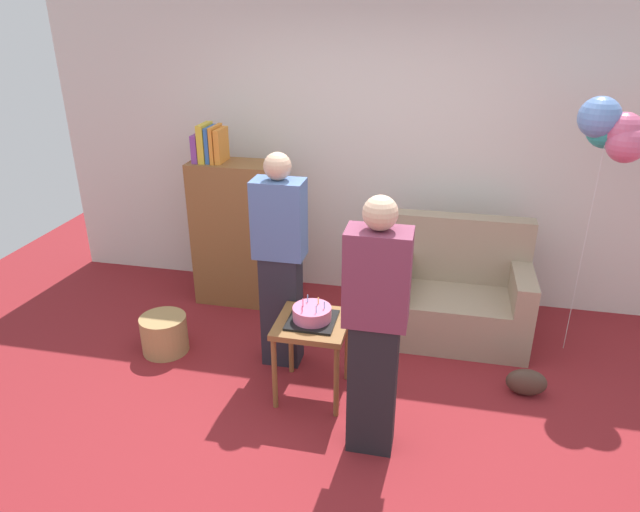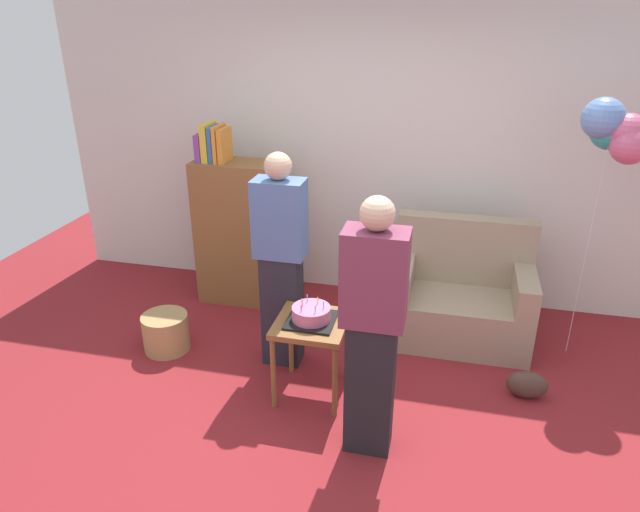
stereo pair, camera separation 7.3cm
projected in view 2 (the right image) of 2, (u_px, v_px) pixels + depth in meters
ground_plane at (328, 426)px, 3.74m from camera, size 8.00×8.00×0.00m
wall_back at (381, 150)px, 5.01m from camera, size 6.00×0.10×2.70m
couch at (460, 298)px, 4.64m from camera, size 1.10×0.70×0.96m
bookshelf at (242, 230)px, 5.09m from camera, size 0.80×0.36×1.62m
side_table at (311, 332)px, 3.87m from camera, size 0.48×0.48×0.58m
birthday_cake at (311, 315)px, 3.81m from camera, size 0.32×0.32×0.17m
person_blowing_candles at (281, 262)px, 4.11m from camera, size 0.36×0.22×1.63m
person_holding_cake at (372, 330)px, 3.25m from camera, size 0.36×0.22×1.63m
wicker_basket at (166, 332)px, 4.52m from camera, size 0.36×0.36×0.30m
handbag at (527, 385)px, 3.98m from camera, size 0.28×0.14×0.20m
balloon_bunch at (617, 131)px, 3.87m from camera, size 0.46×0.39×1.96m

